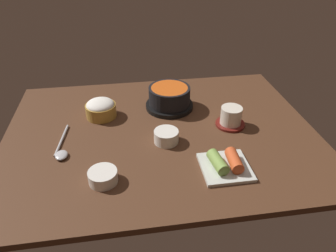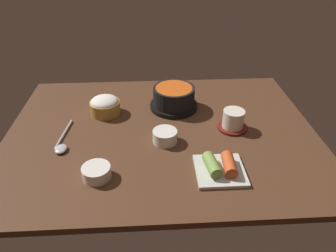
{
  "view_description": "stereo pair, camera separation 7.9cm",
  "coord_description": "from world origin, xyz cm",
  "px_view_note": "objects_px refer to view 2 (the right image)",
  "views": [
    {
      "loc": [
        -10.67,
        -84.68,
        59.84
      ],
      "look_at": [
        2.0,
        -2.0,
        5.0
      ],
      "focal_mm": 33.8,
      "sensor_mm": 36.0,
      "label": 1
    },
    {
      "loc": [
        -2.86,
        -85.51,
        59.84
      ],
      "look_at": [
        2.0,
        -2.0,
        5.0
      ],
      "focal_mm": 33.8,
      "sensor_mm": 36.0,
      "label": 2
    }
  ],
  "objects_px": {
    "rice_bowl": "(105,105)",
    "kimchi_plate": "(220,168)",
    "stone_pot": "(174,98)",
    "banchan_cup_center": "(165,136)",
    "side_bowl_near": "(96,172)",
    "tea_cup_with_saucer": "(233,120)",
    "spoon": "(62,144)"
  },
  "relations": [
    {
      "from": "kimchi_plate",
      "to": "side_bowl_near",
      "type": "height_order",
      "value": "kimchi_plate"
    },
    {
      "from": "kimchi_plate",
      "to": "side_bowl_near",
      "type": "distance_m",
      "value": 0.33
    },
    {
      "from": "rice_bowl",
      "to": "tea_cup_with_saucer",
      "type": "relative_size",
      "value": 1.07
    },
    {
      "from": "stone_pot",
      "to": "banchan_cup_center",
      "type": "bearing_deg",
      "value": -101.47
    },
    {
      "from": "stone_pot",
      "to": "spoon",
      "type": "bearing_deg",
      "value": -149.23
    },
    {
      "from": "tea_cup_with_saucer",
      "to": "side_bowl_near",
      "type": "relative_size",
      "value": 1.27
    },
    {
      "from": "banchan_cup_center",
      "to": "spoon",
      "type": "relative_size",
      "value": 0.41
    },
    {
      "from": "rice_bowl",
      "to": "tea_cup_with_saucer",
      "type": "height_order",
      "value": "tea_cup_with_saucer"
    },
    {
      "from": "spoon",
      "to": "rice_bowl",
      "type": "bearing_deg",
      "value": 58.8
    },
    {
      "from": "tea_cup_with_saucer",
      "to": "spoon",
      "type": "xyz_separation_m",
      "value": [
        -0.54,
        -0.07,
        -0.03
      ]
    },
    {
      "from": "stone_pot",
      "to": "tea_cup_with_saucer",
      "type": "height_order",
      "value": "stone_pot"
    },
    {
      "from": "stone_pot",
      "to": "banchan_cup_center",
      "type": "height_order",
      "value": "stone_pot"
    },
    {
      "from": "stone_pot",
      "to": "tea_cup_with_saucer",
      "type": "relative_size",
      "value": 1.76
    },
    {
      "from": "stone_pot",
      "to": "banchan_cup_center",
      "type": "relative_size",
      "value": 2.26
    },
    {
      "from": "rice_bowl",
      "to": "side_bowl_near",
      "type": "height_order",
      "value": "rice_bowl"
    },
    {
      "from": "tea_cup_with_saucer",
      "to": "banchan_cup_center",
      "type": "xyz_separation_m",
      "value": [
        -0.23,
        -0.06,
        -0.01
      ]
    },
    {
      "from": "banchan_cup_center",
      "to": "spoon",
      "type": "height_order",
      "value": "banchan_cup_center"
    },
    {
      "from": "tea_cup_with_saucer",
      "to": "kimchi_plate",
      "type": "distance_m",
      "value": 0.23
    },
    {
      "from": "tea_cup_with_saucer",
      "to": "spoon",
      "type": "distance_m",
      "value": 0.54
    },
    {
      "from": "stone_pot",
      "to": "side_bowl_near",
      "type": "xyz_separation_m",
      "value": [
        -0.23,
        -0.36,
        -0.02
      ]
    },
    {
      "from": "tea_cup_with_saucer",
      "to": "banchan_cup_center",
      "type": "distance_m",
      "value": 0.23
    },
    {
      "from": "rice_bowl",
      "to": "kimchi_plate",
      "type": "bearing_deg",
      "value": -44.17
    },
    {
      "from": "stone_pot",
      "to": "tea_cup_with_saucer",
      "type": "xyz_separation_m",
      "value": [
        0.18,
        -0.15,
        -0.01
      ]
    },
    {
      "from": "rice_bowl",
      "to": "banchan_cup_center",
      "type": "height_order",
      "value": "rice_bowl"
    },
    {
      "from": "rice_bowl",
      "to": "side_bowl_near",
      "type": "distance_m",
      "value": 0.34
    },
    {
      "from": "kimchi_plate",
      "to": "spoon",
      "type": "bearing_deg",
      "value": 162.09
    },
    {
      "from": "stone_pot",
      "to": "side_bowl_near",
      "type": "height_order",
      "value": "stone_pot"
    },
    {
      "from": "kimchi_plate",
      "to": "banchan_cup_center",
      "type": "bearing_deg",
      "value": 133.46
    },
    {
      "from": "side_bowl_near",
      "to": "spoon",
      "type": "relative_size",
      "value": 0.41
    },
    {
      "from": "kimchi_plate",
      "to": "side_bowl_near",
      "type": "xyz_separation_m",
      "value": [
        -0.33,
        -0.0,
        0.0
      ]
    },
    {
      "from": "tea_cup_with_saucer",
      "to": "banchan_cup_center",
      "type": "relative_size",
      "value": 1.29
    },
    {
      "from": "kimchi_plate",
      "to": "stone_pot",
      "type": "bearing_deg",
      "value": 105.47
    }
  ]
}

